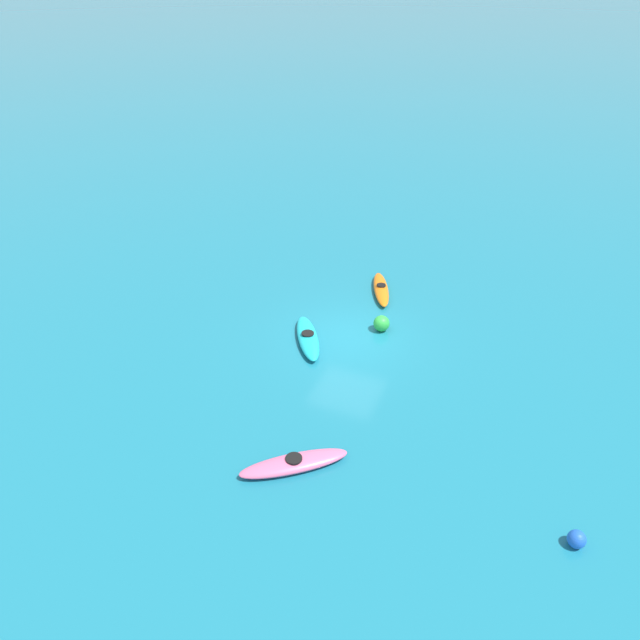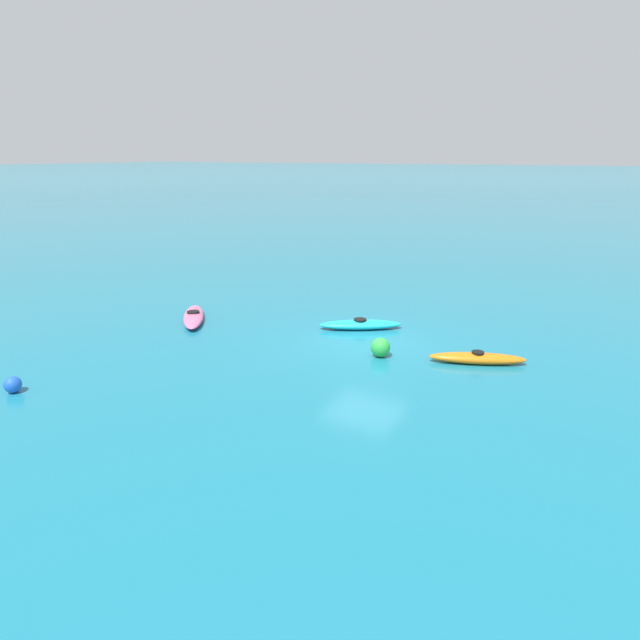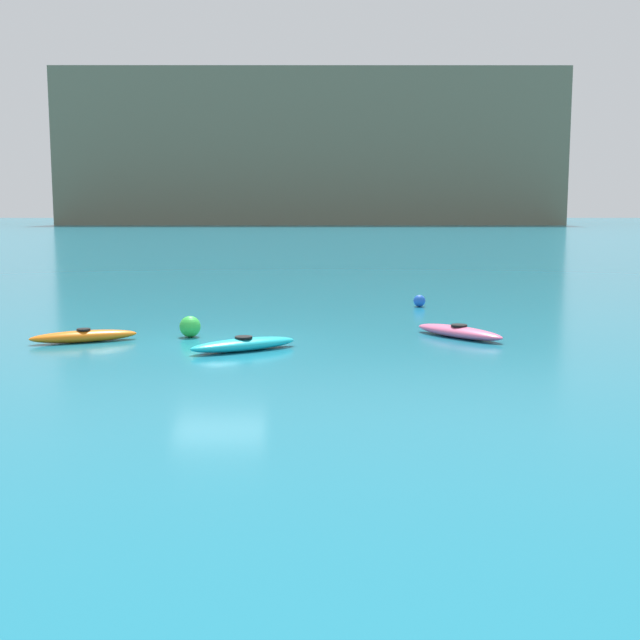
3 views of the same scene
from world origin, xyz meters
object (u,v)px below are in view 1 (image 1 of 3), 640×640
kayak_pink (294,463)px  kayak_orange (381,289)px  kayak_cyan (308,338)px  buoy_blue (577,539)px  buoy_green (381,323)px

kayak_pink → kayak_orange: same height
kayak_orange → kayak_pink: bearing=4.0°
kayak_pink → kayak_orange: bearing=-176.0°
kayak_pink → kayak_cyan: (-5.85, -2.07, 0.00)m
kayak_pink → buoy_blue: bearing=91.5°
buoy_blue → kayak_pink: bearing=-88.5°
kayak_orange → buoy_green: bearing=17.3°
kayak_orange → buoy_green: size_ratio=4.74×
kayak_orange → buoy_green: (2.74, 0.85, 0.14)m
kayak_pink → kayak_cyan: size_ratio=0.98×
kayak_pink → kayak_cyan: 6.20m
buoy_blue → kayak_cyan: bearing=-121.5°
kayak_orange → buoy_blue: (10.11, 7.89, 0.06)m
kayak_pink → buoy_blue: buoy_blue is taller
kayak_cyan → buoy_green: bearing=127.5°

